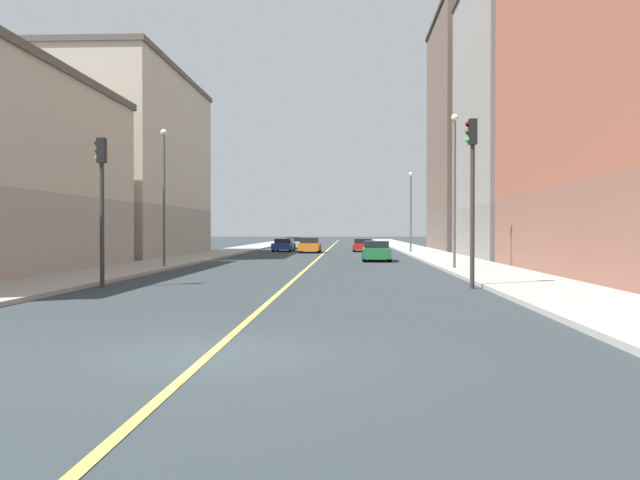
# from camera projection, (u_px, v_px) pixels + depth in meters

# --- Properties ---
(ground_plane) EXTENTS (400.00, 400.00, 0.00)m
(ground_plane) POSITION_uv_depth(u_px,v_px,m) (211.00, 354.00, 11.39)
(ground_plane) COLOR #2A3337
(ground_plane) RESTS_ON ground
(sidewalk_left) EXTENTS (3.96, 168.00, 0.15)m
(sidewalk_left) POSITION_uv_depth(u_px,v_px,m) (426.00, 253.00, 59.93)
(sidewalk_left) COLOR #9E9B93
(sidewalk_left) RESTS_ON ground
(sidewalk_right) EXTENTS (3.96, 168.00, 0.15)m
(sidewalk_right) POSITION_uv_depth(u_px,v_px,m) (223.00, 252.00, 60.74)
(sidewalk_right) COLOR #9E9B93
(sidewalk_right) RESTS_ON ground
(lane_center_stripe) EXTENTS (0.16, 154.00, 0.01)m
(lane_center_stripe) POSITION_uv_depth(u_px,v_px,m) (324.00, 253.00, 60.34)
(lane_center_stripe) COLOR #E5D14C
(lane_center_stripe) RESTS_ON ground
(building_left_mid) EXTENTS (10.21, 15.83, 20.85)m
(building_left_mid) POSITION_uv_depth(u_px,v_px,m) (537.00, 116.00, 49.41)
(building_left_mid) COLOR slate
(building_left_mid) RESTS_ON ground
(building_left_far) EXTENTS (10.21, 16.74, 23.80)m
(building_left_far) POSITION_uv_depth(u_px,v_px,m) (485.00, 133.00, 68.39)
(building_left_far) COLOR brown
(building_left_far) RESTS_ON ground
(building_right_midblock) EXTENTS (10.21, 21.58, 14.67)m
(building_right_midblock) POSITION_uv_depth(u_px,v_px,m) (122.00, 165.00, 54.33)
(building_right_midblock) COLOR #9D9688
(building_right_midblock) RESTS_ON ground
(traffic_light_left_near) EXTENTS (0.40, 0.32, 6.00)m
(traffic_light_left_near) POSITION_uv_depth(u_px,v_px,m) (472.00, 179.00, 23.90)
(traffic_light_left_near) COLOR #2D2D2D
(traffic_light_left_near) RESTS_ON ground
(traffic_light_right_near) EXTENTS (0.40, 0.32, 5.41)m
(traffic_light_right_near) POSITION_uv_depth(u_px,v_px,m) (101.00, 190.00, 24.50)
(traffic_light_right_near) COLOR #2D2D2D
(traffic_light_right_near) RESTS_ON ground
(street_lamp_left_near) EXTENTS (0.36, 0.36, 7.84)m
(street_lamp_left_near) POSITION_uv_depth(u_px,v_px,m) (455.00, 176.00, 34.45)
(street_lamp_left_near) COLOR #4C4C51
(street_lamp_left_near) RESTS_ON ground
(street_lamp_right_near) EXTENTS (0.36, 0.36, 7.35)m
(street_lamp_right_near) POSITION_uv_depth(u_px,v_px,m) (164.00, 183.00, 36.31)
(street_lamp_right_near) COLOR #4C4C51
(street_lamp_right_near) RESTS_ON ground
(street_lamp_left_far) EXTENTS (0.36, 0.36, 7.02)m
(street_lamp_left_far) POSITION_uv_depth(u_px,v_px,m) (411.00, 203.00, 59.37)
(street_lamp_left_far) COLOR #4C4C51
(street_lamp_left_far) RESTS_ON ground
(car_green) EXTENTS (1.92, 4.43, 1.34)m
(car_green) POSITION_uv_depth(u_px,v_px,m) (376.00, 251.00, 45.26)
(car_green) COLOR #1E6B38
(car_green) RESTS_ON ground
(car_blue) EXTENTS (2.00, 4.43, 1.24)m
(car_blue) POSITION_uv_depth(u_px,v_px,m) (284.00, 245.00, 65.73)
(car_blue) COLOR #23389E
(car_blue) RESTS_ON ground
(car_orange) EXTENTS (1.94, 4.45, 1.39)m
(car_orange) POSITION_uv_depth(u_px,v_px,m) (310.00, 245.00, 61.87)
(car_orange) COLOR orange
(car_orange) RESTS_ON ground
(car_silver) EXTENTS (1.84, 4.01, 1.27)m
(car_silver) POSITION_uv_depth(u_px,v_px,m) (294.00, 243.00, 76.20)
(car_silver) COLOR silver
(car_silver) RESTS_ON ground
(car_red) EXTENTS (1.91, 4.60, 1.24)m
(car_red) POSITION_uv_depth(u_px,v_px,m) (363.00, 245.00, 65.47)
(car_red) COLOR red
(car_red) RESTS_ON ground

